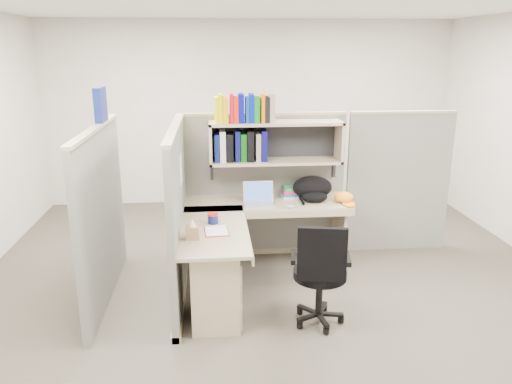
{
  "coord_description": "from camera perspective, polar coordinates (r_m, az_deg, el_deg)",
  "views": [
    {
      "loc": [
        -0.57,
        -4.46,
        2.31
      ],
      "look_at": [
        -0.15,
        0.25,
        0.93
      ],
      "focal_mm": 35.0,
      "sensor_mm": 36.0,
      "label": 1
    }
  ],
  "objects": [
    {
      "name": "task_chair",
      "position": [
        4.32,
        7.27,
        -11.0
      ],
      "size": [
        0.53,
        0.49,
        0.95
      ],
      "color": "black",
      "rests_on": "ground"
    },
    {
      "name": "ground",
      "position": [
        5.05,
        1.95,
        -10.94
      ],
      "size": [
        6.0,
        6.0,
        0.0
      ],
      "primitive_type": "plane",
      "color": "#3A352D",
      "rests_on": "ground"
    },
    {
      "name": "loose_paper",
      "position": [
        4.48,
        -4.54,
        -4.41
      ],
      "size": [
        0.21,
        0.27,
        0.0
      ],
      "primitive_type": null,
      "rotation": [
        0.0,
        0.0,
        0.07
      ],
      "color": "silver",
      "rests_on": "desk"
    },
    {
      "name": "cubicle",
      "position": [
        5.11,
        -2.66,
        0.34
      ],
      "size": [
        3.79,
        1.84,
        1.95
      ],
      "color": "#62625E",
      "rests_on": "ground"
    },
    {
      "name": "laptop",
      "position": [
        5.17,
        0.37,
        -0.2
      ],
      "size": [
        0.32,
        0.32,
        0.23
      ],
      "primitive_type": null,
      "rotation": [
        0.0,
        0.0,
        0.01
      ],
      "color": "silver",
      "rests_on": "desk"
    },
    {
      "name": "orange_cap",
      "position": [
        5.34,
        9.96,
        -0.57
      ],
      "size": [
        0.26,
        0.28,
        0.11
      ],
      "primitive_type": null,
      "rotation": [
        0.0,
        0.0,
        0.28
      ],
      "color": "orange",
      "rests_on": "desk"
    },
    {
      "name": "desk",
      "position": [
        4.57,
        -2.68,
        -7.87
      ],
      "size": [
        1.74,
        1.75,
        0.73
      ],
      "color": "tan",
      "rests_on": "ground"
    },
    {
      "name": "snack_canister",
      "position": [
        4.65,
        -4.95,
        -2.99
      ],
      "size": [
        0.1,
        0.1,
        0.1
      ],
      "color": "navy",
      "rests_on": "desk"
    },
    {
      "name": "book_stack",
      "position": [
        5.46,
        3.88,
        0.05
      ],
      "size": [
        0.17,
        0.23,
        0.11
      ],
      "primitive_type": null,
      "rotation": [
        0.0,
        0.0,
        0.01
      ],
      "color": "gray",
      "rests_on": "desk"
    },
    {
      "name": "room_shell",
      "position": [
        4.55,
        2.15,
        7.54
      ],
      "size": [
        6.0,
        6.0,
        6.0
      ],
      "color": "#BDB6AB",
      "rests_on": "ground"
    },
    {
      "name": "mouse",
      "position": [
        5.09,
        3.97,
        -1.66
      ],
      "size": [
        0.09,
        0.07,
        0.03
      ],
      "primitive_type": "ellipsoid",
      "rotation": [
        0.0,
        0.0,
        0.14
      ],
      "color": "#8BA7C5",
      "rests_on": "desk"
    },
    {
      "name": "tissue_box",
      "position": [
        4.29,
        -7.3,
        -4.18
      ],
      "size": [
        0.11,
        0.11,
        0.18
      ],
      "primitive_type": null,
      "rotation": [
        0.0,
        0.0,
        0.02
      ],
      "color": "#A07C5A",
      "rests_on": "desk"
    },
    {
      "name": "backpack",
      "position": [
        5.34,
        6.57,
        0.36
      ],
      "size": [
        0.5,
        0.44,
        0.25
      ],
      "primitive_type": null,
      "rotation": [
        0.0,
        0.0,
        -0.3
      ],
      "color": "black",
      "rests_on": "desk"
    },
    {
      "name": "paper_cup",
      "position": [
        5.43,
        0.44,
        -0.16
      ],
      "size": [
        0.07,
        0.07,
        0.09
      ],
      "primitive_type": "cylinder",
      "rotation": [
        0.0,
        0.0,
        -0.15
      ],
      "color": "white",
      "rests_on": "desk"
    }
  ]
}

